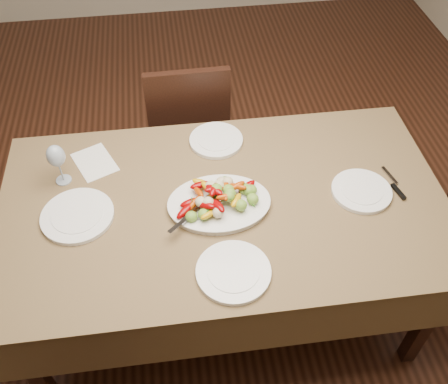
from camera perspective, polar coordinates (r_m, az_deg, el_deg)
floor at (r=2.72m, az=-4.91°, el=-10.30°), size 6.00×6.00×0.00m
dining_table at (r=2.34m, az=0.00°, el=-7.37°), size 1.85×1.05×0.76m
chair_far at (r=2.85m, az=-4.19°, el=7.70°), size 0.43×0.43×0.95m
serving_platter at (r=2.02m, az=-0.56°, el=-1.45°), size 0.41×0.30×0.02m
roasted_vegetables at (r=1.97m, az=-0.57°, el=-0.35°), size 0.33×0.23×0.09m
serving_spoon at (r=1.96m, az=-2.32°, el=-1.73°), size 0.24×0.24×0.03m
plate_left at (r=2.07m, az=-16.40°, el=-2.63°), size 0.29×0.29×0.02m
plate_right at (r=2.15m, az=15.43°, el=0.09°), size 0.25×0.25×0.02m
plate_far at (r=2.30m, az=-0.91°, el=5.91°), size 0.24×0.24×0.02m
plate_near at (r=1.82m, az=1.09°, el=-9.12°), size 0.27×0.27×0.02m
wine_glass at (r=2.16m, az=-18.42°, el=3.13°), size 0.08×0.08×0.20m
menu_card at (r=2.28m, az=-14.56°, el=3.31°), size 0.22×0.25×0.00m
table_knife at (r=2.22m, az=18.87°, el=0.81°), size 0.06×0.20×0.01m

